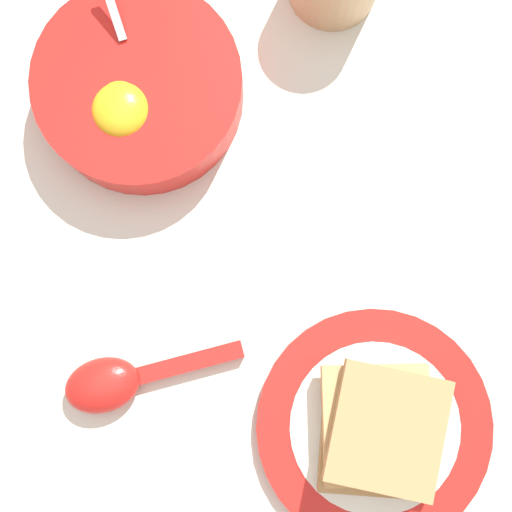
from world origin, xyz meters
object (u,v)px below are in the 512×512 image
soup_spoon (117,381)px  egg_bowl (139,89)px  toast_plate (374,427)px  toast_sandwich (380,430)px

soup_spoon → egg_bowl: bearing=84.9°
egg_bowl → toast_plate: bearing=-56.4°
egg_bowl → soup_spoon: 0.25m
toast_plate → soup_spoon: 0.22m
egg_bowl → toast_sandwich: 0.35m
egg_bowl → toast_plate: egg_bowl is taller
toast_sandwich → soup_spoon: 0.22m
toast_sandwich → egg_bowl: bearing=123.8°
toast_sandwich → soup_spoon: toast_sandwich is taller
toast_plate → toast_sandwich: (0.00, 0.00, 0.03)m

